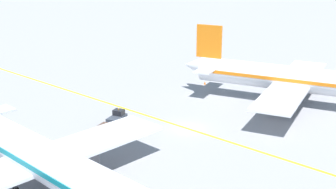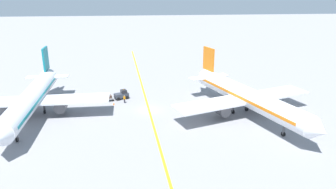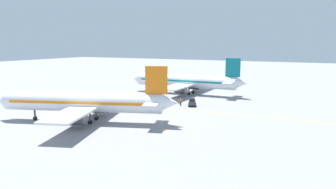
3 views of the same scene
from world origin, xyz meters
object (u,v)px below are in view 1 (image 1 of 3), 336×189
(traffic_cone_near_nose, at_px, (127,134))
(traffic_cone_mid_apron, at_px, (205,83))
(airplane_at_gate, at_px, (297,80))
(airplane_adjacent_stand, at_px, (38,157))
(ground_crew_worker, at_px, (135,123))
(baggage_tug_dark, at_px, (117,119))
(baggage_cart_trailing, at_px, (104,128))

(traffic_cone_near_nose, bearing_deg, traffic_cone_mid_apron, -160.78)
(airplane_at_gate, relative_size, airplane_adjacent_stand, 0.97)
(ground_crew_worker, bearing_deg, traffic_cone_mid_apron, -161.33)
(baggage_tug_dark, bearing_deg, airplane_adjacent_stand, 28.92)
(airplane_at_gate, distance_m, traffic_cone_mid_apron, 16.54)
(airplane_adjacent_stand, height_order, baggage_cart_trailing, airplane_adjacent_stand)
(airplane_at_gate, xyz_separation_m, baggage_cart_trailing, (26.61, -10.30, -2.95))
(traffic_cone_mid_apron, bearing_deg, traffic_cone_near_nose, 19.22)
(baggage_tug_dark, height_order, ground_crew_worker, baggage_tug_dark)
(baggage_tug_dark, xyz_separation_m, traffic_cone_near_nose, (1.52, 3.68, -0.63))
(baggage_cart_trailing, height_order, traffic_cone_mid_apron, baggage_cart_trailing)
(airplane_adjacent_stand, bearing_deg, baggage_cart_trailing, -149.65)
(airplane_at_gate, height_order, baggage_tug_dark, airplane_at_gate)
(airplane_at_gate, relative_size, ground_crew_worker, 20.50)
(baggage_cart_trailing, height_order, traffic_cone_near_nose, baggage_cart_trailing)
(baggage_tug_dark, height_order, traffic_cone_near_nose, baggage_tug_dark)
(baggage_cart_trailing, distance_m, ground_crew_worker, 3.97)
(ground_crew_worker, relative_size, traffic_cone_near_nose, 3.05)
(airplane_at_gate, bearing_deg, traffic_cone_mid_apron, -84.88)
(airplane_adjacent_stand, relative_size, baggage_tug_dark, 10.60)
(baggage_tug_dark, bearing_deg, ground_crew_worker, 103.48)
(airplane_adjacent_stand, bearing_deg, baggage_tug_dark, -151.08)
(traffic_cone_near_nose, bearing_deg, baggage_tug_dark, -112.40)
(traffic_cone_near_nose, bearing_deg, airplane_adjacent_stand, 19.58)
(airplane_adjacent_stand, bearing_deg, traffic_cone_near_nose, -160.42)
(airplane_at_gate, distance_m, baggage_tug_dark, 26.39)
(baggage_cart_trailing, distance_m, traffic_cone_mid_apron, 25.83)
(traffic_cone_near_nose, bearing_deg, ground_crew_worker, -155.45)
(baggage_tug_dark, relative_size, baggage_cart_trailing, 1.14)
(baggage_cart_trailing, bearing_deg, airplane_adjacent_stand, 30.35)
(airplane_adjacent_stand, bearing_deg, airplane_at_gate, 176.05)
(airplane_adjacent_stand, height_order, ground_crew_worker, airplane_adjacent_stand)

